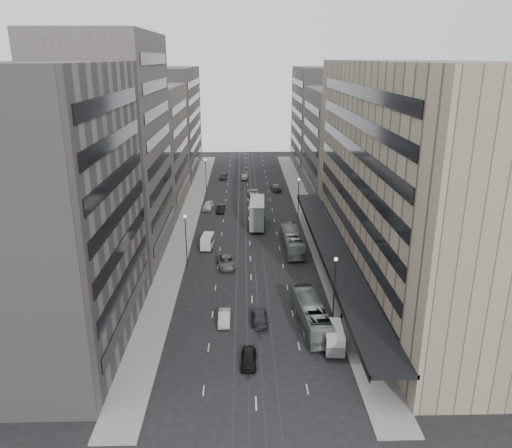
{
  "coord_description": "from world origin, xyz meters",
  "views": [
    {
      "loc": [
        -1.0,
        -58.43,
        30.38
      ],
      "look_at": [
        0.92,
        15.56,
        5.63
      ],
      "focal_mm": 35.0,
      "sensor_mm": 36.0,
      "label": 1
    }
  ],
  "objects": [
    {
      "name": "vw_microbus",
      "position": [
        8.69,
        -11.06,
        1.43
      ],
      "size": [
        2.45,
        4.89,
        2.57
      ],
      "rotation": [
        0.0,
        0.0,
        -0.07
      ],
      "color": "#575C5E",
      "rests_on": "ground"
    },
    {
      "name": "panel_van",
      "position": [
        -7.09,
        19.58,
        1.34
      ],
      "size": [
        2.22,
        4.01,
        2.43
      ],
      "rotation": [
        0.0,
        0.0,
        -0.1
      ],
      "color": "beige",
      "rests_on": "ground"
    },
    {
      "name": "building_left_b",
      "position": [
        -21.5,
        19.0,
        17.0
      ],
      "size": [
        15.0,
        26.0,
        34.0
      ],
      "primitive_type": "cube",
      "color": "#47423E",
      "rests_on": "ground"
    },
    {
      "name": "building_left_a",
      "position": [
        -21.5,
        -8.0,
        15.0
      ],
      "size": [
        15.0,
        28.0,
        30.0
      ],
      "primitive_type": "cube",
      "color": "slate",
      "rests_on": "ground"
    },
    {
      "name": "lamp_right_near",
      "position": [
        9.7,
        -5.0,
        5.2
      ],
      "size": [
        0.44,
        0.44,
        8.32
      ],
      "color": "#262628",
      "rests_on": "ground"
    },
    {
      "name": "building_right_mid",
      "position": [
        21.5,
        52.0,
        12.0
      ],
      "size": [
        15.0,
        28.0,
        24.0
      ],
      "primitive_type": "cube",
      "color": "#47423E",
      "rests_on": "ground"
    },
    {
      "name": "lamp_left_far",
      "position": [
        -9.7,
        55.0,
        5.2
      ],
      "size": [
        0.44,
        0.44,
        8.32
      ],
      "color": "#262628",
      "rests_on": "ground"
    },
    {
      "name": "sidewalk_right",
      "position": [
        12.0,
        37.5,
        0.07
      ],
      "size": [
        4.0,
        125.0,
        0.15
      ],
      "primitive_type": "cube",
      "color": "gray",
      "rests_on": "ground"
    },
    {
      "name": "bus_far",
      "position": [
        6.96,
        18.58,
        1.67
      ],
      "size": [
        3.14,
        12.07,
        3.34
      ],
      "primitive_type": "imported",
      "rotation": [
        0.0,
        0.0,
        3.17
      ],
      "color": "gray",
      "rests_on": "ground"
    },
    {
      "name": "department_store",
      "position": [
        21.45,
        8.0,
        14.95
      ],
      "size": [
        19.2,
        60.0,
        30.0
      ],
      "color": "gray",
      "rests_on": "ground"
    },
    {
      "name": "pedestrian",
      "position": [
        10.29,
        -6.82,
        1.08
      ],
      "size": [
        0.8,
        0.79,
        1.86
      ],
      "primitive_type": "imported",
      "rotation": [
        0.0,
        0.0,
        3.89
      ],
      "color": "black",
      "rests_on": "sidewalk_right"
    },
    {
      "name": "bus_near",
      "position": [
        6.87,
        -6.42,
        1.63
      ],
      "size": [
        3.76,
        11.87,
        3.25
      ],
      "primitive_type": "imported",
      "rotation": [
        0.0,
        0.0,
        3.23
      ],
      "color": "gray",
      "rests_on": "ground"
    },
    {
      "name": "building_left_d",
      "position": [
        -21.5,
        79.0,
        14.0
      ],
      "size": [
        15.0,
        38.0,
        28.0
      ],
      "primitive_type": "cube",
      "color": "slate",
      "rests_on": "ground"
    },
    {
      "name": "sedan_1",
      "position": [
        -3.44,
        -5.04,
        0.67
      ],
      "size": [
        1.45,
        4.08,
        1.34
      ],
      "primitive_type": "imported",
      "rotation": [
        0.0,
        0.0,
        0.01
      ],
      "color": "#B7B8B3",
      "rests_on": "ground"
    },
    {
      "name": "sedan_8",
      "position": [
        -6.16,
        70.06,
        0.76
      ],
      "size": [
        2.29,
        4.64,
        1.52
      ],
      "primitive_type": "imported",
      "rotation": [
        0.0,
        0.0,
        -0.11
      ],
      "color": "#29292C",
      "rests_on": "ground"
    },
    {
      "name": "sedan_4",
      "position": [
        -8.5,
        42.43,
        0.84
      ],
      "size": [
        2.47,
        5.09,
        1.68
      ],
      "primitive_type": "imported",
      "rotation": [
        0.0,
        0.0,
        -0.1
      ],
      "color": "beige",
      "rests_on": "ground"
    },
    {
      "name": "sidewalk_left",
      "position": [
        -12.0,
        37.5,
        0.07
      ],
      "size": [
        4.0,
        125.0,
        0.15
      ],
      "primitive_type": "cube",
      "color": "gray",
      "rests_on": "ground"
    },
    {
      "name": "sedan_9",
      "position": [
        -0.61,
        69.66,
        0.7
      ],
      "size": [
        1.73,
        4.34,
        1.4
      ],
      "primitive_type": "imported",
      "rotation": [
        0.0,
        0.0,
        3.08
      ],
      "color": "#AEA390",
      "rests_on": "ground"
    },
    {
      "name": "lamp_right_far",
      "position": [
        9.7,
        35.0,
        5.2
      ],
      "size": [
        0.44,
        0.44,
        8.32
      ],
      "color": "#262628",
      "rests_on": "ground"
    },
    {
      "name": "double_decker",
      "position": [
        1.5,
        30.77,
        2.78
      ],
      "size": [
        3.23,
        9.53,
        5.15
      ],
      "rotation": [
        0.0,
        0.0,
        -0.04
      ],
      "color": "slate",
      "rests_on": "ground"
    },
    {
      "name": "sedan_6",
      "position": [
        1.23,
        53.53,
        0.72
      ],
      "size": [
        2.63,
        5.26,
        1.43
      ],
      "primitive_type": "imported",
      "rotation": [
        0.0,
        0.0,
        3.19
      ],
      "color": "#B6B6B2",
      "rests_on": "ground"
    },
    {
      "name": "sedan_3",
      "position": [
        0.79,
        -5.02,
        0.71
      ],
      "size": [
        2.09,
        4.92,
        1.41
      ],
      "primitive_type": "imported",
      "rotation": [
        0.0,
        0.0,
        3.16
      ],
      "color": "#2A2A2D",
      "rests_on": "ground"
    },
    {
      "name": "sedan_7",
      "position": [
        6.77,
        57.99,
        0.76
      ],
      "size": [
        2.6,
        5.4,
        1.52
      ],
      "primitive_type": "imported",
      "rotation": [
        0.0,
        0.0,
        3.23
      ],
      "color": "#5B5B5D",
      "rests_on": "ground"
    },
    {
      "name": "building_right_far",
      "position": [
        21.5,
        82.0,
        14.0
      ],
      "size": [
        15.0,
        32.0,
        28.0
      ],
      "primitive_type": "cube",
      "color": "slate",
      "rests_on": "ground"
    },
    {
      "name": "sedan_0",
      "position": [
        -0.61,
        -13.72,
        0.69
      ],
      "size": [
        1.77,
        4.11,
        1.38
      ],
      "primitive_type": "imported",
      "rotation": [
        0.0,
        0.0,
        -0.03
      ],
      "color": "black",
      "rests_on": "ground"
    },
    {
      "name": "building_left_c",
      "position": [
        -21.5,
        46.0,
        12.5
      ],
      "size": [
        15.0,
        28.0,
        25.0
      ],
      "primitive_type": "cube",
      "color": "#736659",
      "rests_on": "ground"
    },
    {
      "name": "ground",
      "position": [
        0.0,
        0.0,
        0.0
      ],
      "size": [
        220.0,
        220.0,
        0.0
      ],
      "primitive_type": "plane",
      "color": "black",
      "rests_on": "ground"
    },
    {
      "name": "sedan_2",
      "position": [
        -3.71,
        11.99,
        0.77
      ],
      "size": [
        3.26,
        5.8,
        1.53
      ],
      "primitive_type": "imported",
      "rotation": [
        0.0,
        0.0,
        0.13
      ],
      "color": "#5E5E60",
      "rests_on": "ground"
    },
    {
      "name": "lamp_left_near",
      "position": [
        -9.7,
        12.0,
        5.2
      ],
      "size": [
        0.44,
        0.44,
        8.32
      ],
      "color": "#262628",
      "rests_on": "ground"
    },
    {
      "name": "sedan_5",
      "position": [
        -5.7,
        40.46,
        0.72
      ],
      "size": [
        1.74,
        4.43,
        1.44
      ],
      "primitive_type": "imported",
      "rotation": [
        0.0,
        0.0,
        -0.05
      ],
      "color": "black",
      "rests_on": "ground"
    }
  ]
}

